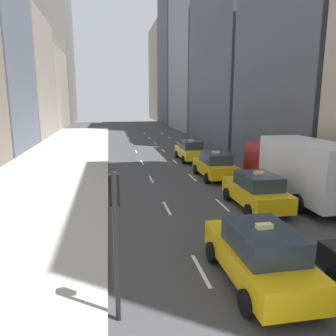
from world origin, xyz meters
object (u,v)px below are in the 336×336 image
box_truck (297,167)px  traffic_light_pole (115,222)px  taxi_third (214,165)px  taxi_lead (190,150)px  taxi_fourth (259,254)px  taxi_second (256,191)px

box_truck → traffic_light_pole: size_ratio=2.33×
taxi_third → taxi_lead: bearing=90.0°
traffic_light_pole → taxi_fourth: bearing=11.7°
taxi_second → traffic_light_pole: bearing=-133.8°
taxi_lead → traffic_light_pole: (-6.75, -19.95, 1.53)m
taxi_lead → taxi_fourth: same height
box_truck → traffic_light_pole: (-9.55, -8.22, 0.70)m
taxi_second → traffic_light_pole: (-6.75, -7.03, 1.53)m
taxi_second → taxi_lead: bearing=90.0°
taxi_third → box_truck: box_truck is taller
taxi_fourth → box_truck: box_truck is taller
taxi_second → taxi_third: (0.00, 6.34, 0.00)m
taxi_third → taxi_second: bearing=-90.0°
taxi_second → taxi_third: size_ratio=1.00×
taxi_third → taxi_fourth: bearing=-102.6°
box_truck → traffic_light_pole: traffic_light_pole is taller
taxi_lead → taxi_second: size_ratio=1.00×
taxi_lead → taxi_third: 6.58m
taxi_lead → taxi_fourth: bearing=-98.3°
taxi_second → box_truck: (2.80, 1.19, 0.83)m
taxi_second → box_truck: box_truck is taller
traffic_light_pole → taxi_second: bearing=46.2°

